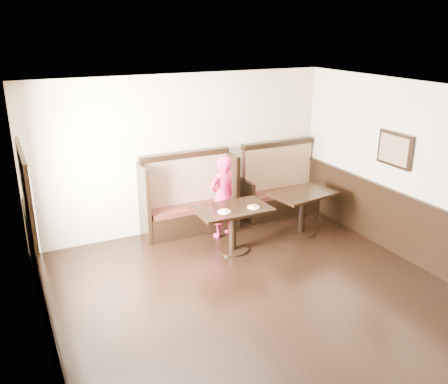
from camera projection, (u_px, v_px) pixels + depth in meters
ground at (288, 326)px, 5.94m from camera, size 7.00×7.00×0.00m
room_shell at (257, 274)px, 5.84m from camera, size 7.00×7.00×7.00m
booth_main at (189, 203)px, 8.56m from camera, size 1.75×0.72×1.45m
booth_neighbor at (280, 190)px, 9.38m from camera, size 1.65×0.72×1.45m
table_main at (233, 218)px, 7.74m from camera, size 1.21×0.76×0.77m
table_neighbor at (302, 203)px, 8.43m from camera, size 1.22×0.90×0.77m
child at (222, 197)px, 8.26m from camera, size 0.61×0.49×1.47m
pizza_plate_left at (224, 211)px, 7.51m from camera, size 0.21×0.21×0.04m
pizza_plate_right at (253, 207)px, 7.69m from camera, size 0.20×0.20×0.04m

